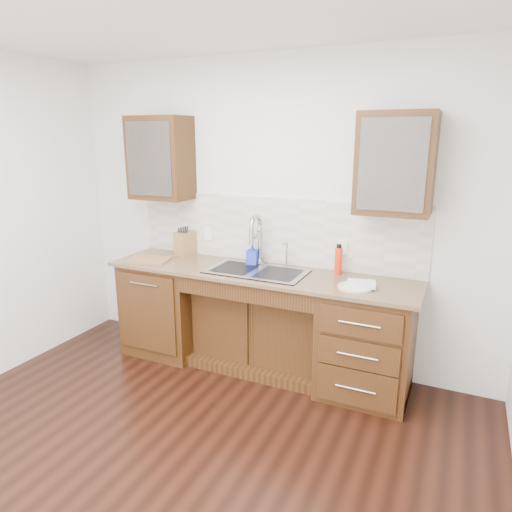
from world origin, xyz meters
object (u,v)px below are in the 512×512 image
at_px(knife_block, 186,243).
at_px(cutting_board, 149,260).
at_px(water_bottle, 338,261).
at_px(plate, 355,287).
at_px(soap_bottle, 252,254).

xyz_separation_m(knife_block, cutting_board, (-0.19, -0.33, -0.10)).
height_order(water_bottle, plate, water_bottle).
bearing_deg(knife_block, cutting_board, -108.06).
height_order(plate, cutting_board, cutting_board).
distance_m(soap_bottle, water_bottle, 0.77).
bearing_deg(cutting_board, soap_bottle, 16.06).
relative_size(plate, cutting_board, 0.70).
height_order(soap_bottle, water_bottle, water_bottle).
distance_m(water_bottle, cutting_board, 1.73).
distance_m(soap_bottle, knife_block, 0.74).
distance_m(soap_bottle, plate, 1.01).
relative_size(water_bottle, knife_block, 1.01).
bearing_deg(soap_bottle, cutting_board, -174.03).
xyz_separation_m(water_bottle, plate, (0.21, -0.29, -0.11)).
bearing_deg(cutting_board, water_bottle, 10.30).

